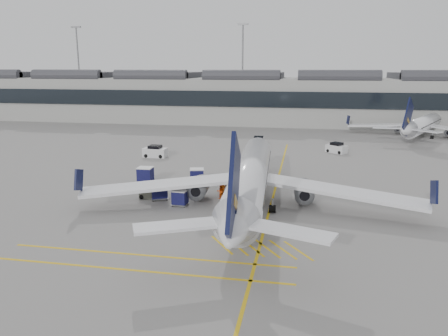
% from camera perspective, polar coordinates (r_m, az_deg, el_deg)
% --- Properties ---
extents(ground, '(220.00, 220.00, 0.00)m').
position_cam_1_polar(ground, '(43.24, -7.70, -5.66)').
color(ground, gray).
rests_on(ground, ground).
extents(terminal, '(200.00, 20.45, 12.40)m').
position_cam_1_polar(terminal, '(111.76, 3.92, 9.15)').
color(terminal, '#9E9E99').
rests_on(terminal, ground).
extents(light_masts, '(113.00, 0.60, 25.45)m').
position_cam_1_polar(light_masts, '(125.67, 3.99, 13.40)').
color(light_masts, slate).
rests_on(light_masts, ground).
extents(apron_markings, '(0.25, 60.00, 0.01)m').
position_cam_1_polar(apron_markings, '(50.81, 6.69, -2.76)').
color(apron_markings, gold).
rests_on(apron_markings, ground).
extents(airliner_main, '(33.97, 37.19, 9.88)m').
position_cam_1_polar(airliner_main, '(43.75, 3.39, -1.37)').
color(airliner_main, white).
rests_on(airliner_main, ground).
extents(airliner_far, '(27.39, 30.21, 8.68)m').
position_cam_1_polar(airliner_far, '(96.48, 24.63, 5.23)').
color(airliner_far, white).
rests_on(airliner_far, ground).
extents(belt_loader, '(4.72, 2.36, 1.87)m').
position_cam_1_polar(belt_loader, '(48.75, 1.47, -2.69)').
color(belt_loader, beige).
rests_on(belt_loader, ground).
extents(baggage_cart_a, '(2.05, 1.82, 1.86)m').
position_cam_1_polar(baggage_cart_a, '(52.67, -3.56, -1.01)').
color(baggage_cart_a, gray).
rests_on(baggage_cart_a, ground).
extents(baggage_cart_b, '(1.65, 1.39, 1.63)m').
position_cam_1_polar(baggage_cart_b, '(44.61, -5.77, -3.83)').
color(baggage_cart_b, gray).
rests_on(baggage_cart_b, ground).
extents(baggage_cart_c, '(1.90, 1.57, 1.98)m').
position_cam_1_polar(baggage_cart_c, '(53.61, -10.23, -0.87)').
color(baggage_cart_c, gray).
rests_on(baggage_cart_c, ground).
extents(baggage_cart_d, '(2.26, 2.13, 1.88)m').
position_cam_1_polar(baggage_cart_d, '(46.91, -8.49, -2.89)').
color(baggage_cart_d, gray).
rests_on(baggage_cart_d, ground).
extents(ramp_agent_a, '(0.70, 0.60, 1.61)m').
position_cam_1_polar(ramp_agent_a, '(47.38, -0.17, -2.83)').
color(ramp_agent_a, orange).
rests_on(ramp_agent_a, ground).
extents(ramp_agent_b, '(1.00, 0.96, 1.63)m').
position_cam_1_polar(ramp_agent_b, '(46.80, -0.50, -3.03)').
color(ramp_agent_b, '#F94E0D').
rests_on(ramp_agent_b, ground).
extents(pushback_tug, '(2.45, 1.71, 1.27)m').
position_cam_1_polar(pushback_tug, '(47.49, -9.47, -3.28)').
color(pushback_tug, '#595A4C').
rests_on(pushback_tug, ground).
extents(safety_cone_nose, '(0.34, 0.34, 0.47)m').
position_cam_1_polar(safety_cone_nose, '(63.59, 4.78, 0.73)').
color(safety_cone_nose, '#F24C0A').
rests_on(safety_cone_nose, ground).
extents(safety_cone_engine, '(0.38, 0.38, 0.53)m').
position_cam_1_polar(safety_cone_engine, '(48.20, 10.98, -3.47)').
color(safety_cone_engine, '#F24C0A').
rests_on(safety_cone_engine, ground).
extents(service_van_left, '(3.71, 2.01, 1.86)m').
position_cam_1_polar(service_van_left, '(68.95, -8.98, 2.10)').
color(service_van_left, silver).
rests_on(service_van_left, ground).
extents(service_van_mid, '(1.84, 3.50, 1.77)m').
position_cam_1_polar(service_van_mid, '(77.69, 4.54, 3.43)').
color(service_van_mid, silver).
rests_on(service_van_mid, ground).
extents(service_van_right, '(3.63, 3.34, 1.70)m').
position_cam_1_polar(service_van_right, '(73.94, 14.48, 2.53)').
color(service_van_right, silver).
rests_on(service_van_right, ground).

